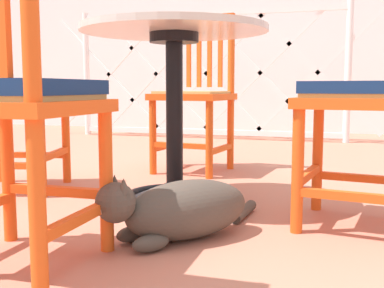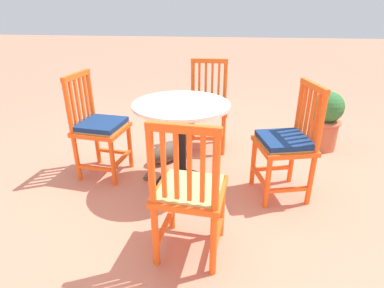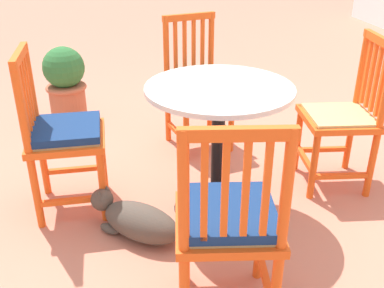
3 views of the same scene
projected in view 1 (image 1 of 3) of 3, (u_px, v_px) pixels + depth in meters
The scene contains 9 objects.
ground_plane at pixel (121, 213), 1.86m from camera, with size 24.00×24.00×0.00m, color #C6755B.
building_wall_backdrop at pixel (271, 5), 5.32m from camera, with size 10.00×0.20×2.80m, color white.
lattice_fence_panel at pixel (206, 73), 4.58m from camera, with size 3.18×0.06×1.24m.
cafe_table at pixel (175, 136), 1.99m from camera, with size 0.76×0.76×0.73m.
orange_chair_at_corner at pixel (195, 96), 2.77m from camera, with size 0.44×0.44×0.91m.
orange_chair_tucked_in at pixel (13, 95), 2.26m from camera, with size 0.48×0.48×0.91m.
orange_chair_by_planter at pixel (11, 101), 1.25m from camera, with size 0.40×0.40×0.91m.
orange_chair_facing_out at pixel (367, 98), 1.63m from camera, with size 0.45×0.45×0.91m.
tabby_cat at pixel (178, 211), 1.52m from camera, with size 0.44×0.67×0.23m.
Camera 1 is at (0.80, -1.65, 0.48)m, focal length 44.91 mm.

